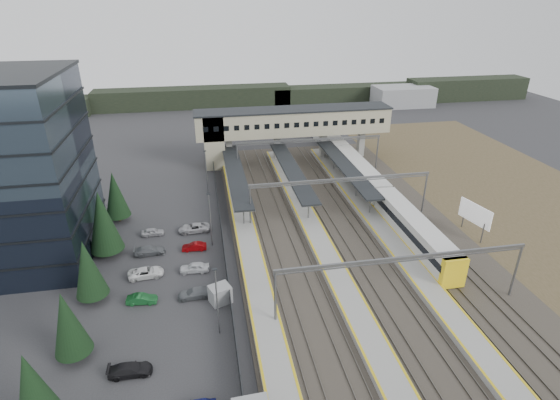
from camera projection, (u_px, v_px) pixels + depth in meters
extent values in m
plane|color=#2B2B2D|center=(280.00, 280.00, 54.43)|extent=(220.00, 220.00, 0.00)
cone|color=black|center=(35.00, 396.00, 32.67)|extent=(4.26, 4.26, 8.20)
cylinder|color=black|center=(76.00, 353.00, 42.59)|extent=(0.44, 0.44, 1.20)
cone|color=black|center=(68.00, 323.00, 40.96)|extent=(3.54, 3.54, 6.80)
cylinder|color=black|center=(94.00, 296.00, 50.59)|extent=(0.44, 0.44, 1.20)
cone|color=black|center=(88.00, 268.00, 48.92)|extent=(3.64, 3.64, 7.00)
cylinder|color=black|center=(109.00, 251.00, 59.48)|extent=(0.44, 0.44, 1.20)
cone|color=black|center=(103.00, 221.00, 57.48)|extent=(4.42, 4.42, 8.50)
cylinder|color=black|center=(119.00, 217.00, 68.36)|extent=(0.44, 0.44, 1.20)
cone|color=black|center=(115.00, 194.00, 66.65)|extent=(3.74, 3.74, 7.20)
imported|color=black|center=(130.00, 370.00, 40.74)|extent=(4.04, 1.65, 1.17)
imported|color=#175626|center=(142.00, 299.00, 50.17)|extent=(3.54, 1.52, 1.14)
imported|color=white|center=(146.00, 273.00, 54.86)|extent=(4.56, 2.45, 1.22)
imported|color=#5B5E62|center=(150.00, 250.00, 59.57)|extent=(4.33, 1.97, 1.23)
imported|color=#ADACB1|center=(153.00, 232.00, 64.30)|extent=(3.29, 1.36, 1.12)
imported|color=slate|center=(195.00, 293.00, 51.14)|extent=(4.07, 1.80, 1.16)
imported|color=silver|center=(194.00, 267.00, 55.82)|extent=(3.87, 1.81, 1.28)
imported|color=#7A0508|center=(194.00, 247.00, 60.57)|extent=(3.43, 1.34, 1.11)
imported|color=#ADACB0|center=(194.00, 228.00, 65.24)|extent=(4.67, 2.19, 1.29)
cylinder|color=slate|center=(217.00, 302.00, 44.30)|extent=(0.16, 0.16, 8.00)
cube|color=black|center=(215.00, 269.00, 42.59)|extent=(0.50, 0.25, 0.15)
cylinder|color=slate|center=(210.00, 220.00, 60.30)|extent=(0.16, 0.16, 8.00)
cube|color=black|center=(208.00, 194.00, 58.59)|extent=(0.50, 0.25, 0.15)
cylinder|color=slate|center=(206.00, 173.00, 76.30)|extent=(0.16, 0.16, 8.00)
cube|color=black|center=(205.00, 151.00, 74.58)|extent=(0.50, 0.25, 0.15)
cube|color=#26282B|center=(225.00, 257.00, 57.39)|extent=(0.08, 90.00, 2.00)
cube|color=gray|center=(220.00, 294.00, 50.20)|extent=(2.85, 2.63, 2.12)
cube|color=#352F28|center=(358.00, 249.00, 60.79)|extent=(34.00, 90.00, 0.20)
cube|color=#59544C|center=(268.00, 257.00, 58.64)|extent=(0.08, 90.00, 0.14)
cube|color=#59544C|center=(279.00, 256.00, 58.87)|extent=(0.08, 90.00, 0.14)
cube|color=#59544C|center=(297.00, 254.00, 59.29)|extent=(0.08, 90.00, 0.14)
cube|color=#59544C|center=(308.00, 253.00, 59.52)|extent=(0.08, 90.00, 0.14)
cube|color=#59544C|center=(340.00, 250.00, 60.27)|extent=(0.08, 90.00, 0.14)
cube|color=#59544C|center=(350.00, 249.00, 60.50)|extent=(0.08, 90.00, 0.14)
cube|color=#59544C|center=(367.00, 247.00, 60.92)|extent=(0.08, 90.00, 0.14)
cube|color=#59544C|center=(377.00, 246.00, 61.15)|extent=(0.08, 90.00, 0.14)
cube|color=#59544C|center=(407.00, 243.00, 61.90)|extent=(0.08, 90.00, 0.14)
cube|color=#59544C|center=(417.00, 242.00, 62.13)|extent=(0.08, 90.00, 0.14)
cube|color=#59544C|center=(433.00, 241.00, 62.55)|extent=(0.08, 90.00, 0.14)
cube|color=#59544C|center=(443.00, 240.00, 62.78)|extent=(0.08, 90.00, 0.14)
cube|color=#999993|center=(251.00, 258.00, 58.19)|extent=(3.20, 82.00, 0.90)
cube|color=gold|center=(240.00, 256.00, 57.76)|extent=(0.25, 82.00, 0.02)
cube|color=gold|center=(262.00, 254.00, 58.23)|extent=(0.25, 82.00, 0.02)
cube|color=#999993|center=(324.00, 251.00, 59.82)|extent=(3.20, 82.00, 0.90)
cube|color=gold|center=(314.00, 249.00, 59.39)|extent=(0.25, 82.00, 0.02)
cube|color=gold|center=(334.00, 247.00, 59.86)|extent=(0.25, 82.00, 0.02)
cube|color=#999993|center=(392.00, 244.00, 61.45)|extent=(3.20, 82.00, 0.90)
cube|color=gold|center=(383.00, 242.00, 61.02)|extent=(0.25, 82.00, 0.02)
cube|color=gold|center=(402.00, 240.00, 61.49)|extent=(0.25, 82.00, 0.02)
cube|color=black|center=(236.00, 173.00, 76.22)|extent=(3.00, 30.00, 0.25)
cube|color=slate|center=(236.00, 174.00, 76.29)|extent=(3.10, 30.00, 0.12)
cylinder|color=slate|center=(244.00, 215.00, 65.36)|extent=(0.20, 0.20, 3.10)
cylinder|color=slate|center=(240.00, 197.00, 71.13)|extent=(0.20, 0.20, 3.10)
cylinder|color=slate|center=(236.00, 181.00, 76.91)|extent=(0.20, 0.20, 3.10)
cylinder|color=slate|center=(233.00, 168.00, 82.68)|extent=(0.20, 0.20, 3.10)
cylinder|color=slate|center=(230.00, 157.00, 88.46)|extent=(0.20, 0.20, 3.10)
cube|color=black|center=(291.00, 169.00, 77.85)|extent=(3.00, 30.00, 0.25)
cube|color=slate|center=(291.00, 170.00, 77.92)|extent=(3.10, 30.00, 0.12)
cylinder|color=slate|center=(309.00, 209.00, 66.99)|extent=(0.20, 0.20, 3.10)
cylinder|color=slate|center=(299.00, 192.00, 72.76)|extent=(0.20, 0.20, 3.10)
cylinder|color=slate|center=(291.00, 177.00, 78.54)|extent=(0.20, 0.20, 3.10)
cylinder|color=slate|center=(285.00, 165.00, 84.31)|extent=(0.20, 0.20, 3.10)
cylinder|color=slate|center=(279.00, 154.00, 90.09)|extent=(0.20, 0.20, 3.10)
cube|color=black|center=(345.00, 165.00, 79.48)|extent=(3.00, 30.00, 0.25)
cube|color=slate|center=(345.00, 166.00, 79.55)|extent=(3.10, 30.00, 0.12)
cylinder|color=slate|center=(370.00, 204.00, 68.61)|extent=(0.20, 0.20, 3.10)
cylinder|color=slate|center=(356.00, 188.00, 74.39)|extent=(0.20, 0.20, 3.10)
cylinder|color=slate|center=(345.00, 174.00, 80.17)|extent=(0.20, 0.20, 3.10)
cylinder|color=slate|center=(334.00, 162.00, 85.94)|extent=(0.20, 0.20, 3.10)
cylinder|color=slate|center=(325.00, 151.00, 91.72)|extent=(0.20, 0.20, 3.10)
cube|color=tan|center=(294.00, 122.00, 89.82)|extent=(40.00, 6.00, 5.00)
cube|color=black|center=(294.00, 109.00, 88.73)|extent=(40.40, 6.40, 0.30)
cube|color=tan|center=(214.00, 140.00, 88.42)|extent=(4.00, 6.00, 11.00)
cube|color=black|center=(206.00, 130.00, 84.16)|extent=(1.00, 0.06, 1.00)
cube|color=black|center=(216.00, 129.00, 84.49)|extent=(1.00, 0.06, 1.00)
cube|color=black|center=(226.00, 129.00, 84.81)|extent=(1.00, 0.06, 1.00)
cube|color=black|center=(237.00, 128.00, 85.14)|extent=(1.00, 0.06, 1.00)
cube|color=black|center=(247.00, 127.00, 85.47)|extent=(1.00, 0.06, 1.00)
cube|color=black|center=(257.00, 127.00, 85.79)|extent=(1.00, 0.06, 1.00)
cube|color=black|center=(267.00, 126.00, 86.12)|extent=(1.00, 0.06, 1.00)
cube|color=black|center=(277.00, 126.00, 86.44)|extent=(1.00, 0.06, 1.00)
cube|color=black|center=(287.00, 125.00, 86.77)|extent=(1.00, 0.06, 1.00)
cube|color=black|center=(297.00, 125.00, 87.10)|extent=(1.00, 0.06, 1.00)
cube|color=black|center=(306.00, 124.00, 87.42)|extent=(1.00, 0.06, 1.00)
cube|color=black|center=(316.00, 124.00, 87.75)|extent=(1.00, 0.06, 1.00)
cube|color=black|center=(326.00, 124.00, 88.07)|extent=(1.00, 0.06, 1.00)
cube|color=black|center=(335.00, 123.00, 88.40)|extent=(1.00, 0.06, 1.00)
cube|color=black|center=(345.00, 123.00, 88.73)|extent=(1.00, 0.06, 1.00)
cube|color=black|center=(354.00, 122.00, 89.05)|extent=(1.00, 0.06, 1.00)
cube|color=black|center=(363.00, 122.00, 89.38)|extent=(1.00, 0.06, 1.00)
cube|color=black|center=(373.00, 121.00, 89.70)|extent=(1.00, 0.06, 1.00)
cube|color=black|center=(382.00, 121.00, 90.03)|extent=(1.00, 0.06, 1.00)
cube|color=#999993|center=(222.00, 151.00, 89.74)|extent=(1.20, 1.60, 6.00)
cube|color=#999993|center=(229.00, 151.00, 89.98)|extent=(1.20, 1.60, 6.00)
cube|color=#999993|center=(277.00, 148.00, 91.61)|extent=(1.20, 1.60, 6.00)
cube|color=#999993|center=(323.00, 145.00, 93.24)|extent=(1.20, 1.60, 6.00)
cube|color=#999993|center=(361.00, 143.00, 94.62)|extent=(1.20, 1.60, 6.00)
cylinder|color=slate|center=(275.00, 299.00, 45.50)|extent=(0.28, 0.28, 7.00)
cylinder|color=slate|center=(515.00, 271.00, 50.06)|extent=(0.28, 0.28, 7.00)
cube|color=slate|center=(405.00, 258.00, 46.28)|extent=(28.40, 0.25, 0.35)
cube|color=slate|center=(405.00, 261.00, 46.45)|extent=(28.40, 0.12, 0.12)
cylinder|color=slate|center=(250.00, 207.00, 65.05)|extent=(0.28, 0.28, 7.00)
cylinder|color=slate|center=(424.00, 193.00, 69.61)|extent=(0.28, 0.28, 7.00)
cube|color=slate|center=(342.00, 179.00, 65.83)|extent=(28.40, 0.25, 0.35)
cube|color=slate|center=(341.00, 182.00, 66.00)|extent=(28.40, 0.12, 0.12)
cylinder|color=slate|center=(238.00, 161.00, 82.82)|extent=(0.28, 0.28, 7.00)
cylinder|color=slate|center=(377.00, 153.00, 87.38)|extent=(0.28, 0.28, 7.00)
cube|color=slate|center=(310.00, 140.00, 83.60)|extent=(28.40, 0.25, 0.35)
cube|color=slate|center=(310.00, 142.00, 83.77)|extent=(28.40, 0.12, 0.12)
cube|color=silver|center=(414.00, 230.00, 61.26)|extent=(3.05, 21.16, 3.92)
cube|color=black|center=(414.00, 227.00, 61.07)|extent=(3.11, 20.56, 0.98)
cube|color=slate|center=(412.00, 241.00, 61.98)|extent=(2.61, 19.76, 0.54)
cube|color=silver|center=(360.00, 173.00, 80.60)|extent=(3.05, 21.16, 3.92)
cube|color=black|center=(360.00, 171.00, 80.41)|extent=(3.11, 20.56, 0.98)
cube|color=slate|center=(360.00, 182.00, 81.32)|extent=(2.61, 19.76, 0.54)
cube|color=silver|center=(328.00, 139.00, 99.93)|extent=(3.05, 21.16, 3.92)
cube|color=black|center=(328.00, 137.00, 99.75)|extent=(3.11, 20.56, 0.98)
cube|color=slate|center=(327.00, 146.00, 100.66)|extent=(2.61, 19.76, 0.54)
cube|color=yellow|center=(453.00, 273.00, 51.94)|extent=(3.07, 0.90, 3.92)
cylinder|color=slate|center=(482.00, 234.00, 61.81)|extent=(0.20, 0.20, 3.14)
cylinder|color=slate|center=(463.00, 218.00, 66.16)|extent=(0.20, 0.20, 3.14)
cube|color=white|center=(475.00, 214.00, 63.15)|extent=(1.46, 5.78, 2.95)
cube|color=black|center=(194.00, 98.00, 135.94)|extent=(60.00, 8.00, 6.00)
cube|color=black|center=(347.00, 93.00, 144.30)|extent=(50.00, 8.00, 5.00)
cube|color=black|center=(467.00, 89.00, 145.94)|extent=(40.00, 8.00, 7.00)
cube|color=black|center=(36.00, 108.00, 126.15)|extent=(30.00, 8.00, 5.00)
cube|color=gray|center=(403.00, 96.00, 137.64)|extent=(18.00, 10.00, 6.00)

